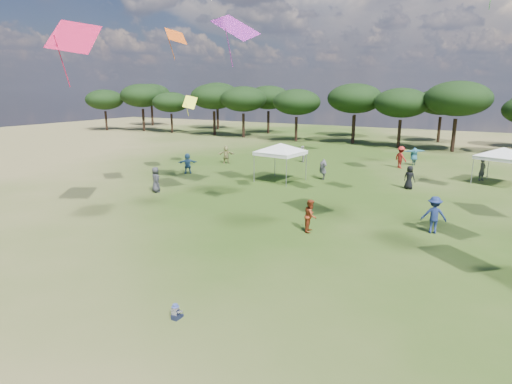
# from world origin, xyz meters

# --- Properties ---
(ground) EXTENTS (140.00, 140.00, 0.00)m
(ground) POSITION_xyz_m (0.00, 0.00, 0.00)
(ground) COLOR #324C16
(ground) RESTS_ON ground
(tree_line) EXTENTS (108.78, 17.63, 7.77)m
(tree_line) POSITION_xyz_m (2.39, 47.41, 5.42)
(tree_line) COLOR black
(tree_line) RESTS_ON ground
(tent_left) EXTENTS (5.98, 5.98, 3.14)m
(tent_left) POSITION_xyz_m (-6.47, 21.17, 2.72)
(tent_left) COLOR gray
(tent_left) RESTS_ON ground
(tent_right) EXTENTS (5.65, 5.65, 2.98)m
(tent_right) POSITION_xyz_m (7.86, 27.99, 2.55)
(tent_right) COLOR gray
(tent_right) RESTS_ON ground
(toddler) EXTENTS (0.32, 0.37, 0.49)m
(toddler) POSITION_xyz_m (-0.53, 1.93, 0.22)
(toddler) COLOR #161B32
(toddler) RESTS_ON ground
(festival_crowd) EXTENTS (29.53, 22.99, 1.90)m
(festival_crowd) POSITION_xyz_m (-1.67, 23.53, 0.85)
(festival_crowd) COLOR navy
(festival_crowd) RESTS_ON ground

